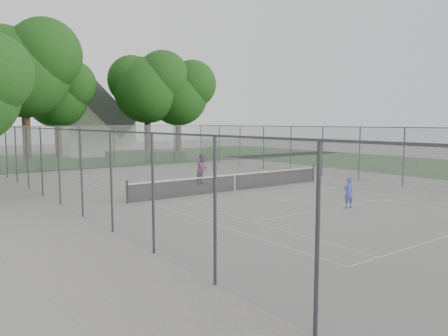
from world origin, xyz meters
TOP-DOWN VIEW (x-y plane):
  - ground at (0.00, 0.00)m, footprint 120.00×120.00m
  - grass_far at (0.00, 26.00)m, footprint 60.00×20.00m
  - grass_right at (22.00, 0.00)m, footprint 16.00×40.00m
  - court_markings at (0.00, 0.00)m, footprint 11.03×23.83m
  - tennis_net at (0.00, 0.00)m, footprint 12.87×0.10m
  - perimeter_fence at (0.00, 0.00)m, footprint 18.08×34.08m
  - tree_far_left at (-5.99, 21.02)m, footprint 8.69×7.94m
  - tree_far_midleft at (-2.32, 24.89)m, footprint 6.80×6.21m
  - tree_far_midright at (5.76, 21.79)m, footprint 7.68×7.02m
  - tree_far_right at (9.10, 21.29)m, footprint 7.16×6.54m
  - hedge_left at (-5.19, 17.79)m, footprint 3.54×1.06m
  - hedge_mid at (1.91, 18.51)m, footprint 3.87×1.11m
  - hedge_right at (5.73, 17.85)m, footprint 3.30×1.21m
  - house at (3.26, 30.37)m, footprint 7.55×5.85m
  - girl_player at (1.09, -6.82)m, footprint 0.55×0.40m
  - woman_player at (-0.02, 3.16)m, footprint 1.13×1.03m

SIDE VIEW (x-z plane):
  - ground at x=0.00m, z-range 0.00..0.00m
  - grass_far at x=0.00m, z-range 0.00..0.00m
  - grass_right at x=22.00m, z-range 0.00..0.00m
  - court_markings at x=0.00m, z-range 0.00..0.01m
  - hedge_left at x=-5.19m, z-range 0.00..0.88m
  - hedge_right at x=5.73m, z-range 0.00..0.99m
  - tennis_net at x=0.00m, z-range -0.04..1.06m
  - hedge_mid at x=1.91m, z-range 0.00..1.22m
  - girl_player at x=1.09m, z-range 0.00..1.38m
  - woman_player at x=-0.02m, z-range 0.00..1.89m
  - perimeter_fence at x=0.00m, z-range 0.05..3.57m
  - house at x=3.26m, z-range -0.92..8.48m
  - tree_far_midleft at x=-2.32m, z-range 1.83..11.61m
  - tree_far_right at x=9.10m, z-range 1.93..12.22m
  - tree_far_midright at x=5.76m, z-range 2.07..13.11m
  - tree_far_left at x=-5.99m, z-range 2.34..14.84m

